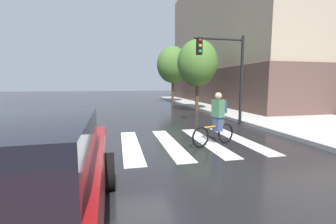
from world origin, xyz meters
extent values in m
plane|color=black|center=(0.00, 0.00, 0.00)|extent=(120.00, 120.00, 0.00)
cube|color=silver|center=(-2.65, 0.00, 0.01)|extent=(0.55, 4.00, 0.01)
cube|color=silver|center=(-1.38, 0.00, 0.01)|extent=(0.55, 4.00, 0.01)
cube|color=silver|center=(-0.11, 0.00, 0.01)|extent=(0.55, 4.00, 0.01)
cube|color=silver|center=(1.16, 0.00, 0.01)|extent=(0.55, 4.00, 0.01)
cube|color=silver|center=(2.43, 0.00, 0.01)|extent=(0.55, 4.00, 0.01)
cube|color=silver|center=(3.70, 0.00, 0.01)|extent=(0.55, 4.00, 0.01)
cube|color=maroon|center=(-1.61, -4.46, 0.69)|extent=(2.00, 4.66, 0.70)
cube|color=black|center=(-1.61, -4.61, 1.31)|extent=(1.72, 2.25, 0.55)
cylinder|color=black|center=(-0.70, -2.95, 0.34)|extent=(0.26, 0.69, 0.68)
torus|color=black|center=(2.99, -0.37, 0.33)|extent=(0.65, 0.26, 0.66)
torus|color=black|center=(1.99, -0.69, 0.33)|extent=(0.65, 0.26, 0.66)
cylinder|color=orange|center=(2.49, -0.53, 0.61)|extent=(0.86, 0.32, 0.05)
cylinder|color=orange|center=(2.64, -0.48, 0.68)|extent=(0.04, 0.04, 0.45)
cube|color=#384772|center=(2.64, -0.48, 0.73)|extent=(0.28, 0.33, 0.56)
cube|color=#3F724C|center=(2.64, -0.48, 1.18)|extent=(0.34, 0.42, 0.56)
sphere|color=tan|center=(2.64, -0.48, 1.58)|extent=(0.22, 0.22, 0.22)
cube|color=navy|center=(2.81, -0.43, 1.23)|extent=(0.24, 0.32, 0.40)
cylinder|color=black|center=(5.34, 2.78, 2.10)|extent=(0.14, 0.14, 4.20)
cylinder|color=black|center=(4.14, 2.78, 4.00)|extent=(2.40, 0.10, 0.10)
cube|color=black|center=(3.18, 2.78, 3.65)|extent=(0.24, 0.20, 0.76)
sphere|color=red|center=(3.18, 2.67, 3.89)|extent=(0.14, 0.14, 0.14)
sphere|color=gold|center=(3.18, 2.67, 3.65)|extent=(0.14, 0.14, 0.14)
sphere|color=green|center=(3.18, 2.67, 3.41)|extent=(0.14, 0.14, 0.14)
cylinder|color=gold|center=(6.47, 6.87, 0.47)|extent=(0.22, 0.22, 0.65)
sphere|color=gold|center=(6.47, 6.87, 0.84)|extent=(0.18, 0.18, 0.18)
cylinder|color=gold|center=(6.63, 6.87, 0.51)|extent=(0.12, 0.09, 0.09)
cylinder|color=#4C3823|center=(5.12, 8.36, 1.15)|extent=(0.24, 0.24, 2.30)
ellipsoid|color=#47722D|center=(5.12, 8.36, 3.44)|extent=(2.86, 2.86, 3.29)
cylinder|color=#4C3823|center=(5.25, 16.26, 1.32)|extent=(0.24, 0.24, 2.65)
ellipsoid|color=#47722D|center=(5.25, 16.26, 3.96)|extent=(3.29, 3.29, 3.79)
cube|color=brown|center=(17.35, 14.65, 1.60)|extent=(19.54, 21.70, 3.20)
cube|color=tan|center=(17.35, 14.65, 8.16)|extent=(19.15, 21.27, 9.91)
camera|label=1|loc=(-0.49, -7.15, 1.95)|focal=24.26mm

